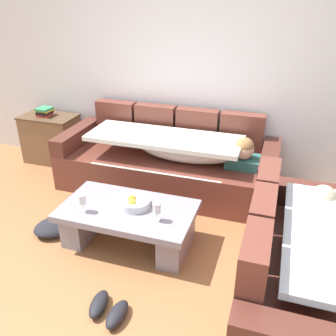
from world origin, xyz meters
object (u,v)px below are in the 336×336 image
at_px(fruit_bowl, 134,203).
at_px(couch_near_window, 307,271).
at_px(coffee_table, 128,221).
at_px(pair_of_shoes, 108,309).
at_px(crumpled_garment, 55,226).
at_px(wine_glass_near_right, 157,209).
at_px(book_stack_on_cabinet, 45,112).
at_px(side_cabinet, 52,139).
at_px(wine_glass_near_left, 82,200).
at_px(couch_along_wall, 170,162).

bearing_deg(fruit_bowl, couch_near_window, -12.94).
height_order(coffee_table, fruit_bowl, fruit_bowl).
distance_m(pair_of_shoes, crumpled_garment, 1.21).
bearing_deg(pair_of_shoes, wine_glass_near_right, 80.20).
bearing_deg(coffee_table, couch_near_window, -11.05).
height_order(fruit_bowl, book_stack_on_cabinet, book_stack_on_cabinet).
xyz_separation_m(coffee_table, fruit_bowl, (0.05, 0.04, 0.18)).
distance_m(side_cabinet, crumpled_garment, 1.74).
distance_m(couch_near_window, wine_glass_near_left, 1.88).
xyz_separation_m(fruit_bowl, pair_of_shoes, (0.14, -0.86, -0.37)).
height_order(wine_glass_near_right, side_cabinet, side_cabinet).
bearing_deg(couch_along_wall, coffee_table, -91.98).
height_order(couch_along_wall, side_cabinet, couch_along_wall).
xyz_separation_m(couch_along_wall, coffee_table, (-0.04, -1.12, -0.09)).
relative_size(book_stack_on_cabinet, pair_of_shoes, 0.65).
bearing_deg(side_cabinet, pair_of_shoes, -48.67).
distance_m(book_stack_on_cabinet, pair_of_shoes, 2.98).
relative_size(wine_glass_near_right, book_stack_on_cabinet, 0.79).
height_order(pair_of_shoes, crumpled_garment, crumpled_garment).
bearing_deg(couch_near_window, fruit_bowl, 77.06).
bearing_deg(couch_along_wall, side_cabinet, 172.71).
relative_size(wine_glass_near_right, side_cabinet, 0.23).
bearing_deg(wine_glass_near_left, crumpled_garment, 166.68).
bearing_deg(fruit_bowl, coffee_table, -141.12).
bearing_deg(side_cabinet, wine_glass_near_right, -35.48).
height_order(wine_glass_near_right, book_stack_on_cabinet, book_stack_on_cabinet).
bearing_deg(book_stack_on_cabinet, wine_glass_near_left, -47.05).
height_order(couch_near_window, coffee_table, couch_near_window).
distance_m(couch_along_wall, wine_glass_near_right, 1.26).
relative_size(coffee_table, pair_of_shoes, 3.71).
relative_size(couch_along_wall, side_cabinet, 3.42).
relative_size(side_cabinet, pair_of_shoes, 2.23).
distance_m(wine_glass_near_right, crumpled_garment, 1.16).
bearing_deg(fruit_bowl, wine_glass_near_left, -152.06).
bearing_deg(couch_along_wall, fruit_bowl, -89.38).
xyz_separation_m(wine_glass_near_right, book_stack_on_cabinet, (-2.07, 1.44, 0.20)).
distance_m(couch_near_window, wine_glass_near_right, 1.24).
bearing_deg(pair_of_shoes, fruit_bowl, 99.17).
distance_m(fruit_bowl, wine_glass_near_right, 0.31).
relative_size(wine_glass_near_left, crumpled_garment, 0.42).
height_order(couch_near_window, wine_glass_near_left, couch_near_window).
xyz_separation_m(couch_near_window, wine_glass_near_left, (-1.87, 0.13, 0.16)).
relative_size(coffee_table, wine_glass_near_left, 7.23).
bearing_deg(wine_glass_near_left, coffee_table, 26.11).
relative_size(couch_near_window, book_stack_on_cabinet, 8.34).
xyz_separation_m(couch_near_window, book_stack_on_cabinet, (-3.28, 1.64, 0.36)).
bearing_deg(side_cabinet, wine_glass_near_left, -47.94).
bearing_deg(coffee_table, wine_glass_near_right, -17.49).
distance_m(coffee_table, fruit_bowl, 0.19).
relative_size(wine_glass_near_left, book_stack_on_cabinet, 0.79).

